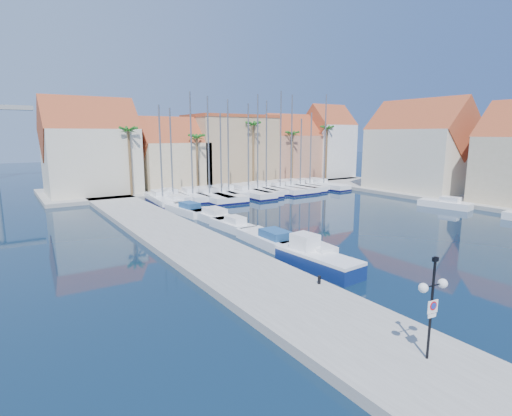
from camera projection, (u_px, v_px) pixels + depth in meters
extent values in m
plane|color=black|center=(433.00, 284.00, 23.93)|extent=(260.00, 260.00, 0.00)
cube|color=gray|center=(200.00, 249.00, 30.21)|extent=(6.00, 77.00, 0.50)
cube|color=gray|center=(215.00, 184.00, 68.83)|extent=(54.00, 16.00, 0.50)
cube|color=gray|center=(475.00, 199.00, 53.35)|extent=(12.00, 60.00, 0.50)
cylinder|color=black|center=(431.00, 309.00, 14.74)|extent=(0.10, 0.10, 4.02)
cylinder|color=black|center=(428.00, 287.00, 14.47)|extent=(0.50, 0.11, 0.05)
cylinder|color=black|center=(438.00, 284.00, 14.68)|extent=(0.50, 0.11, 0.05)
sphere|color=white|center=(423.00, 288.00, 14.36)|extent=(0.36, 0.36, 0.36)
sphere|color=white|center=(443.00, 283.00, 14.79)|extent=(0.36, 0.36, 0.36)
cube|color=black|center=(435.00, 259.00, 14.39)|extent=(0.23, 0.15, 0.16)
cube|color=white|center=(433.00, 307.00, 14.67)|extent=(0.50, 0.09, 0.50)
cylinder|color=red|center=(433.00, 306.00, 14.64)|extent=(0.34, 0.06, 0.34)
cylinder|color=#1933A5|center=(434.00, 306.00, 14.63)|extent=(0.24, 0.04, 0.24)
cube|color=white|center=(432.00, 316.00, 14.73)|extent=(0.40, 0.08, 0.14)
cylinder|color=black|center=(319.00, 280.00, 22.57)|extent=(0.18, 0.18, 0.46)
cube|color=navy|center=(318.00, 263.00, 26.30)|extent=(2.58, 6.43, 0.94)
cube|color=white|center=(318.00, 255.00, 26.20)|extent=(2.58, 6.43, 0.21)
cube|color=white|center=(305.00, 242.00, 27.07)|extent=(1.49, 1.78, 1.15)
cube|color=white|center=(314.00, 256.00, 27.98)|extent=(2.50, 6.47, 0.80)
cube|color=white|center=(320.00, 249.00, 27.30)|extent=(1.58, 2.32, 0.60)
cube|color=white|center=(270.00, 240.00, 32.15)|extent=(2.48, 7.27, 0.80)
cube|color=navy|center=(275.00, 234.00, 31.42)|extent=(1.68, 2.56, 0.60)
cube|color=white|center=(232.00, 226.00, 37.20)|extent=(2.09, 5.63, 0.80)
cube|color=white|center=(235.00, 220.00, 36.64)|extent=(1.35, 2.01, 0.60)
cube|color=white|center=(211.00, 216.00, 41.50)|extent=(2.63, 7.33, 0.80)
cube|color=white|center=(215.00, 211.00, 40.79)|extent=(1.73, 2.60, 0.60)
cube|color=white|center=(187.00, 210.00, 44.80)|extent=(2.80, 6.93, 0.80)
cube|color=navy|center=(190.00, 205.00, 44.15)|extent=(1.73, 2.50, 0.60)
cube|color=white|center=(174.00, 202.00, 49.94)|extent=(2.02, 6.14, 0.80)
cube|color=white|center=(176.00, 198.00, 49.30)|extent=(1.39, 2.15, 0.60)
cube|color=white|center=(161.00, 198.00, 53.45)|extent=(2.67, 7.45, 0.80)
cube|color=white|center=(163.00, 193.00, 52.73)|extent=(1.76, 2.64, 0.60)
cube|color=white|center=(445.00, 204.00, 48.53)|extent=(3.01, 6.24, 0.80)
cube|color=white|center=(450.00, 199.00, 47.97)|extent=(1.71, 2.31, 0.60)
cube|color=white|center=(162.00, 200.00, 51.30)|extent=(3.11, 9.40, 1.00)
cube|color=#0B0D3B|center=(162.00, 202.00, 51.35)|extent=(3.18, 9.46, 0.28)
cube|color=white|center=(160.00, 193.00, 51.95)|extent=(1.89, 2.89, 0.60)
cylinder|color=slate|center=(161.00, 152.00, 49.76)|extent=(0.20, 0.20, 11.36)
cube|color=white|center=(172.00, 197.00, 53.17)|extent=(2.49, 8.22, 1.00)
cube|color=#0B0D3B|center=(172.00, 200.00, 53.23)|extent=(2.56, 8.28, 0.28)
cube|color=white|center=(169.00, 191.00, 53.67)|extent=(1.59, 2.50, 0.60)
cylinder|color=slate|center=(171.00, 152.00, 51.73)|extent=(0.20, 0.20, 11.11)
cube|color=white|center=(192.00, 196.00, 54.05)|extent=(2.95, 8.76, 1.00)
cube|color=#0B0D3B|center=(192.00, 199.00, 54.11)|extent=(3.01, 8.83, 0.28)
cube|color=white|center=(190.00, 190.00, 54.65)|extent=(1.78, 2.70, 0.60)
cylinder|color=slate|center=(191.00, 143.00, 52.37)|extent=(0.20, 0.20, 13.21)
cube|color=white|center=(208.00, 196.00, 54.15)|extent=(2.97, 11.31, 1.00)
cube|color=#0B0D3B|center=(208.00, 199.00, 54.21)|extent=(3.03, 11.37, 0.28)
cube|color=white|center=(204.00, 189.00, 54.94)|extent=(2.07, 3.40, 0.60)
cylinder|color=slate|center=(208.00, 146.00, 52.43)|extent=(0.20, 0.20, 12.65)
cube|color=white|center=(220.00, 195.00, 55.20)|extent=(3.69, 11.77, 1.00)
cube|color=#0B0D3B|center=(220.00, 197.00, 55.26)|extent=(3.75, 11.83, 0.28)
cube|color=white|center=(216.00, 188.00, 56.04)|extent=(2.31, 3.60, 0.60)
cylinder|color=slate|center=(221.00, 153.00, 53.64)|extent=(0.20, 0.20, 10.55)
cube|color=white|center=(227.00, 193.00, 57.27)|extent=(2.89, 9.19, 1.00)
cube|color=#0B0D3B|center=(227.00, 195.00, 57.33)|extent=(2.95, 9.25, 0.28)
cube|color=white|center=(225.00, 187.00, 57.90)|extent=(1.81, 2.81, 0.60)
cylinder|color=slate|center=(228.00, 145.00, 55.64)|extent=(0.20, 0.20, 12.50)
cube|color=white|center=(246.00, 193.00, 57.49)|extent=(3.17, 11.30, 1.00)
cube|color=#0B0D3B|center=(246.00, 195.00, 57.55)|extent=(3.23, 11.37, 0.28)
cube|color=white|center=(242.00, 186.00, 58.26)|extent=(2.12, 3.42, 0.60)
cylinder|color=slate|center=(248.00, 147.00, 55.84)|extent=(0.20, 0.20, 11.94)
cube|color=white|center=(256.00, 191.00, 59.13)|extent=(3.05, 10.70, 1.00)
cube|color=#0B0D3B|center=(256.00, 193.00, 59.18)|extent=(3.12, 10.76, 0.28)
cube|color=white|center=(252.00, 185.00, 59.87)|extent=(2.02, 3.24, 0.60)
cylinder|color=slate|center=(258.00, 142.00, 57.36)|extent=(0.20, 0.20, 13.34)
cube|color=white|center=(265.00, 190.00, 60.65)|extent=(2.94, 9.91, 1.00)
cube|color=#0B0D3B|center=(265.00, 192.00, 60.71)|extent=(3.00, 9.97, 0.28)
cube|color=white|center=(261.00, 184.00, 61.34)|extent=(1.90, 3.01, 0.60)
cylinder|color=slate|center=(266.00, 144.00, 58.99)|extent=(0.20, 0.20, 12.61)
cube|color=white|center=(278.00, 189.00, 61.07)|extent=(3.24, 10.61, 1.00)
cube|color=#0B0D3B|center=(278.00, 191.00, 61.13)|extent=(3.31, 10.68, 0.28)
cube|color=white|center=(274.00, 183.00, 61.76)|extent=(2.06, 3.24, 0.60)
cylinder|color=slate|center=(281.00, 140.00, 59.27)|extent=(0.20, 0.20, 13.99)
cube|color=white|center=(288.00, 188.00, 62.59)|extent=(3.62, 11.24, 1.00)
cube|color=#0B0D3B|center=(288.00, 190.00, 62.65)|extent=(3.68, 11.30, 0.28)
cube|color=white|center=(284.00, 182.00, 63.32)|extent=(2.23, 3.45, 0.60)
cylinder|color=slate|center=(292.00, 141.00, 60.82)|extent=(0.20, 0.20, 13.62)
cube|color=white|center=(298.00, 187.00, 63.77)|extent=(3.14, 10.64, 1.00)
cube|color=#0B0D3B|center=(298.00, 189.00, 63.83)|extent=(3.20, 10.70, 0.28)
cube|color=white|center=(294.00, 181.00, 64.47)|extent=(2.04, 3.23, 0.60)
cylinder|color=slate|center=(301.00, 152.00, 62.32)|extent=(0.20, 0.20, 10.15)
cube|color=white|center=(308.00, 186.00, 64.82)|extent=(2.10, 8.04, 1.00)
cube|color=#0B0D3B|center=(308.00, 188.00, 64.88)|extent=(2.16, 8.10, 0.28)
cube|color=white|center=(305.00, 181.00, 65.34)|extent=(1.47, 2.41, 0.60)
cylinder|color=slate|center=(311.00, 148.00, 63.37)|extent=(0.20, 0.20, 11.11)
cube|color=white|center=(321.00, 185.00, 65.41)|extent=(3.54, 10.46, 1.00)
cube|color=#0B0D3B|center=(321.00, 187.00, 65.47)|extent=(3.60, 10.53, 0.28)
cube|color=white|center=(317.00, 180.00, 66.06)|extent=(2.13, 3.23, 0.60)
cylinder|color=slate|center=(325.00, 139.00, 63.64)|extent=(0.20, 0.20, 13.91)
cube|color=beige|center=(92.00, 161.00, 56.45)|extent=(12.00, 9.00, 9.00)
cube|color=#994A21|center=(89.00, 129.00, 55.63)|extent=(12.30, 9.00, 9.00)
cube|color=#CCB98F|center=(173.00, 165.00, 63.05)|extent=(10.00, 8.00, 7.00)
cube|color=#994A21|center=(172.00, 143.00, 62.40)|extent=(10.30, 8.00, 8.00)
cube|color=tan|center=(230.00, 150.00, 69.38)|extent=(14.00, 10.00, 11.00)
cube|color=#994A21|center=(230.00, 117.00, 68.32)|extent=(14.20, 10.20, 0.50)
cube|color=tan|center=(288.00, 157.00, 75.24)|extent=(10.00, 8.00, 8.00)
cube|color=#994A21|center=(289.00, 136.00, 74.50)|extent=(10.30, 8.00, 8.00)
cube|color=silver|center=(328.00, 151.00, 79.04)|extent=(8.00, 8.00, 10.00)
cube|color=#994A21|center=(328.00, 125.00, 78.12)|extent=(8.30, 8.00, 8.00)
cube|color=beige|center=(419.00, 160.00, 59.90)|extent=(9.00, 14.00, 9.00)
cube|color=#994A21|center=(421.00, 129.00, 59.08)|extent=(9.00, 14.30, 9.00)
cylinder|color=brown|center=(130.00, 162.00, 54.46)|extent=(0.36, 0.36, 9.00)
sphere|color=#1E5D1A|center=(128.00, 130.00, 53.66)|extent=(2.60, 2.60, 2.60)
cylinder|color=brown|center=(197.00, 163.00, 59.90)|extent=(0.36, 0.36, 8.00)
sphere|color=#1E5D1A|center=(197.00, 137.00, 59.19)|extent=(2.60, 2.60, 2.60)
cylinder|color=brown|center=(253.00, 155.00, 65.05)|extent=(0.36, 0.36, 10.00)
sphere|color=#1E5D1A|center=(253.00, 124.00, 64.16)|extent=(2.60, 2.60, 2.60)
cylinder|color=brown|center=(292.00, 158.00, 69.46)|extent=(0.36, 0.36, 8.50)
sphere|color=#1E5D1A|center=(292.00, 134.00, 68.71)|extent=(2.60, 2.60, 2.60)
cylinder|color=brown|center=(326.00, 154.00, 73.64)|extent=(0.36, 0.36, 9.50)
sphere|color=#1E5D1A|center=(327.00, 128.00, 72.80)|extent=(2.60, 2.60, 2.60)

